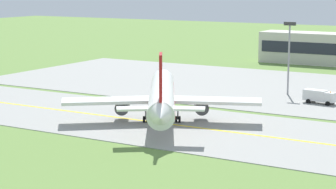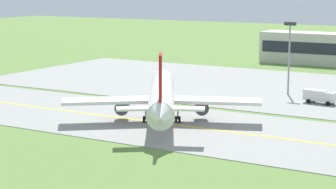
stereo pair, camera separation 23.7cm
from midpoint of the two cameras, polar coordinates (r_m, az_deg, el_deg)
ground_plane at (r=102.05m, az=-0.97°, el=-2.59°), size 500.00×500.00×0.00m
taxiway_strip at (r=102.04m, az=-0.97°, el=-2.56°), size 240.00×28.00×0.10m
apron_pad at (r=135.59m, az=11.98°, el=0.37°), size 140.00×52.00×0.10m
taxiway_centreline at (r=102.03m, az=-0.97°, el=-2.53°), size 220.00×0.60×0.01m
airplane_lead at (r=102.86m, az=-0.50°, el=-0.14°), size 29.92×35.95×12.70m
service_truck_catering at (r=121.08m, az=13.59°, el=-0.13°), size 6.22×2.98×2.60m
apron_light_mast at (r=128.79m, az=10.96°, el=4.07°), size 2.40×0.50×14.70m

